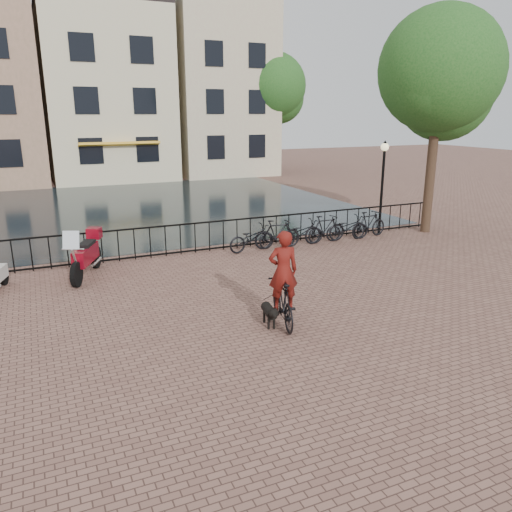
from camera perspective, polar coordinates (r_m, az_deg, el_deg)
name	(u,v)px	position (r m, az deg, el deg)	size (l,w,h in m)	color
ground	(319,355)	(9.94, 7.16, -11.11)	(100.00, 100.00, 0.00)	brown
canal_water	(140,206)	(25.66, -13.11, 5.55)	(20.00, 20.00, 0.00)	black
railing	(195,238)	(16.70, -6.97, 2.07)	(20.00, 0.05, 1.02)	black
canal_house_mid	(105,91)	(37.90, -16.86, 17.55)	(8.00, 9.50, 11.80)	beige
canal_house_right	(214,83)	(39.82, -4.82, 19.13)	(7.00, 9.00, 13.30)	#C0A98F
tree_near_right	(440,70)	(20.34, 20.32, 19.27)	(4.48, 4.48, 8.24)	black
tree_far_right	(273,86)	(38.37, 1.97, 18.85)	(4.76, 4.76, 8.76)	black
lamp_post	(383,172)	(19.34, 14.32, 9.26)	(0.30, 0.30, 3.45)	black
cyclist	(283,284)	(10.85, 3.10, -3.18)	(0.90, 1.88, 2.48)	black
dog	(269,314)	(11.00, 1.51, -6.62)	(0.40, 0.85, 0.55)	black
motorcycle	(85,250)	(14.83, -18.94, 0.68)	(1.39, 2.27, 1.60)	maroon
parked_bike_0	(252,238)	(16.76, -0.47, 2.05)	(0.60, 1.72, 0.90)	black
parked_bike_1	(277,234)	(17.14, 2.45, 2.52)	(0.47, 1.66, 1.00)	black
parked_bike_2	(302,233)	(17.58, 5.23, 2.66)	(0.60, 1.72, 0.90)	black
parked_bike_3	(325,229)	(18.04, 7.88, 3.08)	(0.47, 1.66, 1.00)	black
parked_bike_4	(347,228)	(18.56, 10.38, 3.18)	(0.60, 1.72, 0.90)	black
parked_bike_5	(369,224)	(19.09, 12.75, 3.55)	(0.47, 1.66, 1.00)	black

